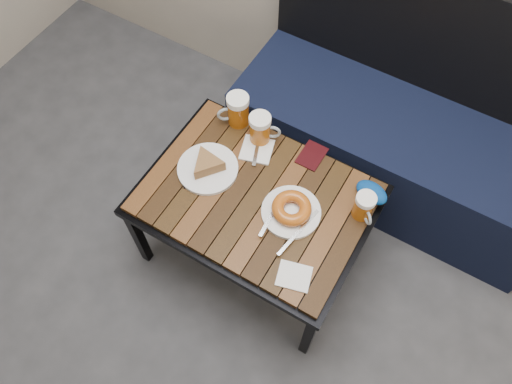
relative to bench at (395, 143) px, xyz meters
The scene contains 13 objects.
room_shell 1.95m from the bench, 94.91° to the right, with size 4.00×4.00×4.00m.
bench is the anchor object (origin of this frame).
cafe_table 0.73m from the bench, 117.62° to the right, with size 0.84×0.62×0.47m.
beer_mug_left 0.73m from the bench, 146.43° to the right, with size 0.13×0.12×0.14m.
beer_mug_centre 0.66m from the bench, 137.52° to the right, with size 0.13×0.11×0.13m.
beer_mug_right 0.57m from the bench, 86.72° to the right, with size 0.10×0.10×0.12m.
plate_pie 0.86m from the bench, 130.91° to the right, with size 0.23×0.23×0.06m.
plate_bagel 0.70m from the bench, 106.60° to the right, with size 0.21×0.28×0.06m.
napkin_left 0.66m from the bench, 133.25° to the right, with size 0.15×0.15×0.01m.
napkin_right 0.86m from the bench, 94.45° to the right, with size 0.13×0.12×0.01m.
passport_navy 0.90m from the bench, 129.45° to the right, with size 0.09×0.12×0.01m, color black.
passport_burgundy 0.49m from the bench, 122.36° to the right, with size 0.09×0.12×0.01m, color black.
knit_pouch 0.48m from the bench, 86.30° to the right, with size 0.12×0.08×0.05m, color #05108D.
Camera 1 is at (0.23, 0.36, 2.06)m, focal length 35.00 mm.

